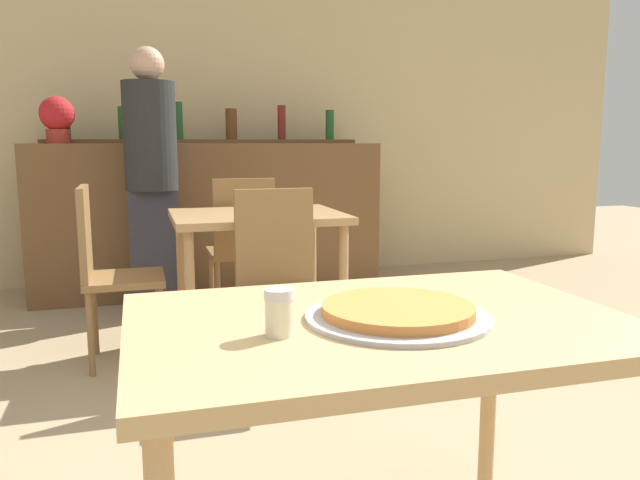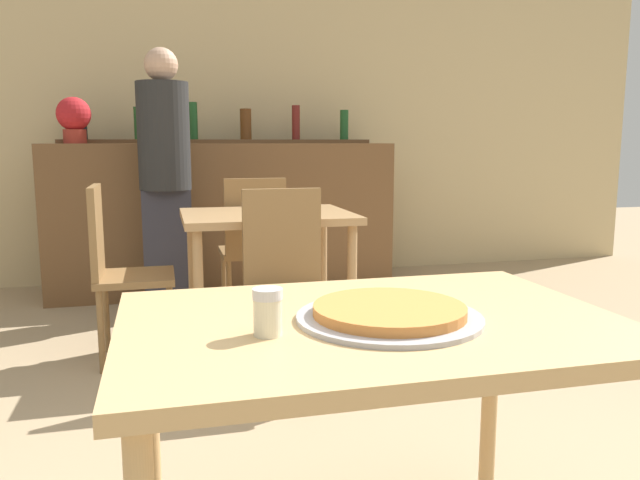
% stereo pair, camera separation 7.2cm
% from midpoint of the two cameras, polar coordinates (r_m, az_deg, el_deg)
% --- Properties ---
extents(wall_back, '(8.00, 0.05, 2.80)m').
position_cam_midpoint_polar(wall_back, '(5.39, -9.16, 11.46)').
color(wall_back, '#D1B784').
rests_on(wall_back, ground_plane).
extents(dining_table_near, '(1.17, 0.80, 0.75)m').
position_cam_midpoint_polar(dining_table_near, '(1.51, 6.00, -9.95)').
color(dining_table_near, tan).
rests_on(dining_table_near, ground_plane).
extents(dining_table_far, '(0.91, 0.73, 0.77)m').
position_cam_midpoint_polar(dining_table_far, '(3.43, -4.25, 0.79)').
color(dining_table_far, '#A87F51').
rests_on(dining_table_far, ground_plane).
extents(bar_counter, '(2.60, 0.56, 1.14)m').
position_cam_midpoint_polar(bar_counter, '(4.92, -8.37, 2.05)').
color(bar_counter, brown).
rests_on(bar_counter, ground_plane).
extents(bar_back_shelf, '(2.39, 0.24, 0.31)m').
position_cam_midpoint_polar(bar_back_shelf, '(5.02, -8.73, 9.42)').
color(bar_back_shelf, brown).
rests_on(bar_back_shelf, bar_counter).
extents(chair_far_side_front, '(0.40, 0.40, 0.94)m').
position_cam_midpoint_polar(chair_far_side_front, '(2.94, -2.41, -3.22)').
color(chair_far_side_front, olive).
rests_on(chair_far_side_front, ground_plane).
extents(chair_far_side_back, '(0.40, 0.40, 0.94)m').
position_cam_midpoint_polar(chair_far_side_back, '(3.97, -5.58, -0.07)').
color(chair_far_side_back, olive).
rests_on(chair_far_side_back, ground_plane).
extents(chair_far_side_left, '(0.40, 0.40, 0.94)m').
position_cam_midpoint_polar(chair_far_side_left, '(3.41, -17.43, -1.95)').
color(chair_far_side_left, olive).
rests_on(chair_far_side_left, ground_plane).
extents(pizza_tray, '(0.43, 0.43, 0.04)m').
position_cam_midpoint_polar(pizza_tray, '(1.47, 7.75, -6.67)').
color(pizza_tray, '#A3A3A8').
rests_on(pizza_tray, dining_table_near).
extents(cheese_shaker, '(0.06, 0.06, 0.10)m').
position_cam_midpoint_polar(cheese_shaker, '(1.34, -3.27, -6.56)').
color(cheese_shaker, beige).
rests_on(cheese_shaker, dining_table_near).
extents(person_standing, '(0.34, 0.34, 1.76)m').
position_cam_midpoint_polar(person_standing, '(4.28, -13.51, 6.07)').
color(person_standing, '#2D2D38').
rests_on(person_standing, ground_plane).
extents(potted_plant, '(0.24, 0.24, 0.33)m').
position_cam_midpoint_polar(potted_plant, '(4.84, -21.19, 10.40)').
color(potted_plant, maroon).
rests_on(potted_plant, bar_counter).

